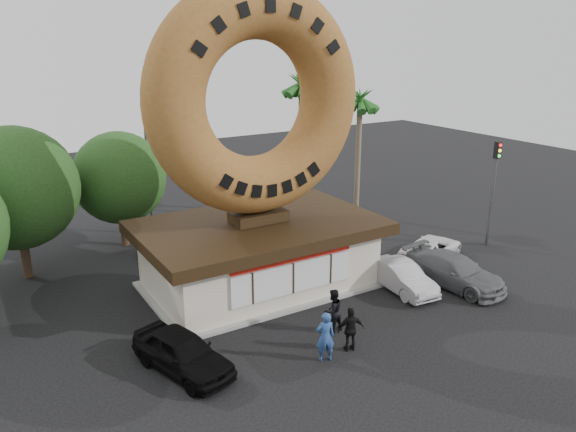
{
  "coord_description": "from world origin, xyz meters",
  "views": [
    {
      "loc": [
        -11.88,
        -16.11,
        11.64
      ],
      "look_at": [
        0.4,
        4.0,
        4.05
      ],
      "focal_mm": 35.0,
      "sensor_mm": 36.0,
      "label": 1
    }
  ],
  "objects_px": {
    "car_grey": "(454,271)",
    "car_black": "(183,352)",
    "donut_shop": "(259,252)",
    "giant_donut": "(257,100)",
    "person_right": "(351,329)",
    "car_silver": "(401,276)",
    "person_center": "(333,311)",
    "car_white": "(432,248)",
    "street_lamp": "(150,162)",
    "traffic_signal": "(494,181)",
    "person_left": "(325,337)"
  },
  "relations": [
    {
      "from": "donut_shop",
      "to": "traffic_signal",
      "type": "xyz_separation_m",
      "value": [
        14.0,
        -1.99,
        2.1
      ]
    },
    {
      "from": "person_left",
      "to": "person_right",
      "type": "relative_size",
      "value": 1.1
    },
    {
      "from": "street_lamp",
      "to": "person_center",
      "type": "relative_size",
      "value": 4.34
    },
    {
      "from": "donut_shop",
      "to": "giant_donut",
      "type": "height_order",
      "value": "giant_donut"
    },
    {
      "from": "car_black",
      "to": "car_grey",
      "type": "relative_size",
      "value": 0.85
    },
    {
      "from": "person_center",
      "to": "car_black",
      "type": "relative_size",
      "value": 0.42
    },
    {
      "from": "person_center",
      "to": "car_white",
      "type": "distance_m",
      "value": 9.93
    },
    {
      "from": "donut_shop",
      "to": "car_silver",
      "type": "distance_m",
      "value": 6.87
    },
    {
      "from": "donut_shop",
      "to": "person_left",
      "type": "relative_size",
      "value": 5.66
    },
    {
      "from": "giant_donut",
      "to": "person_center",
      "type": "distance_m",
      "value": 9.72
    },
    {
      "from": "giant_donut",
      "to": "car_white",
      "type": "distance_m",
      "value": 12.91
    },
    {
      "from": "street_lamp",
      "to": "car_silver",
      "type": "xyz_separation_m",
      "value": [
        7.39,
        -13.94,
        -3.8
      ]
    },
    {
      "from": "traffic_signal",
      "to": "car_silver",
      "type": "distance_m",
      "value": 9.25
    },
    {
      "from": "giant_donut",
      "to": "car_silver",
      "type": "height_order",
      "value": "giant_donut"
    },
    {
      "from": "person_center",
      "to": "car_silver",
      "type": "height_order",
      "value": "person_center"
    },
    {
      "from": "donut_shop",
      "to": "person_right",
      "type": "height_order",
      "value": "donut_shop"
    },
    {
      "from": "car_grey",
      "to": "car_white",
      "type": "height_order",
      "value": "car_grey"
    },
    {
      "from": "traffic_signal",
      "to": "person_left",
      "type": "height_order",
      "value": "traffic_signal"
    },
    {
      "from": "person_left",
      "to": "car_silver",
      "type": "relative_size",
      "value": 0.47
    },
    {
      "from": "person_left",
      "to": "car_grey",
      "type": "relative_size",
      "value": 0.38
    },
    {
      "from": "giant_donut",
      "to": "street_lamp",
      "type": "relative_size",
      "value": 1.29
    },
    {
      "from": "donut_shop",
      "to": "person_right",
      "type": "bearing_deg",
      "value": -88.72
    },
    {
      "from": "person_right",
      "to": "car_black",
      "type": "distance_m",
      "value": 6.38
    },
    {
      "from": "car_silver",
      "to": "person_left",
      "type": "bearing_deg",
      "value": -150.3
    },
    {
      "from": "car_white",
      "to": "giant_donut",
      "type": "bearing_deg",
      "value": 60.33
    },
    {
      "from": "person_center",
      "to": "car_black",
      "type": "bearing_deg",
      "value": -10.7
    },
    {
      "from": "car_grey",
      "to": "donut_shop",
      "type": "bearing_deg",
      "value": 141.81
    },
    {
      "from": "traffic_signal",
      "to": "person_center",
      "type": "relative_size",
      "value": 3.29
    },
    {
      "from": "person_left",
      "to": "car_white",
      "type": "bearing_deg",
      "value": -135.91
    },
    {
      "from": "car_silver",
      "to": "traffic_signal",
      "type": "bearing_deg",
      "value": 17.03
    },
    {
      "from": "donut_shop",
      "to": "traffic_signal",
      "type": "distance_m",
      "value": 14.3
    },
    {
      "from": "person_right",
      "to": "car_silver",
      "type": "xyz_separation_m",
      "value": [
        5.37,
        3.09,
        -0.21
      ]
    },
    {
      "from": "giant_donut",
      "to": "traffic_signal",
      "type": "relative_size",
      "value": 1.7
    },
    {
      "from": "car_black",
      "to": "car_grey",
      "type": "xyz_separation_m",
      "value": [
        13.97,
        0.07,
        0.0
      ]
    },
    {
      "from": "car_grey",
      "to": "car_silver",
      "type": "bearing_deg",
      "value": 152.22
    },
    {
      "from": "giant_donut",
      "to": "car_white",
      "type": "xyz_separation_m",
      "value": [
        9.68,
        -1.83,
        -8.34
      ]
    },
    {
      "from": "street_lamp",
      "to": "car_white",
      "type": "distance_m",
      "value": 16.97
    },
    {
      "from": "donut_shop",
      "to": "car_black",
      "type": "relative_size",
      "value": 2.54
    },
    {
      "from": "person_right",
      "to": "car_silver",
      "type": "distance_m",
      "value": 6.2
    },
    {
      "from": "person_left",
      "to": "car_white",
      "type": "height_order",
      "value": "person_left"
    },
    {
      "from": "street_lamp",
      "to": "giant_donut",
      "type": "bearing_deg",
      "value": -79.49
    },
    {
      "from": "person_right",
      "to": "traffic_signal",
      "type": "bearing_deg",
      "value": -143.8
    },
    {
      "from": "street_lamp",
      "to": "car_black",
      "type": "xyz_separation_m",
      "value": [
        -4.02,
        -14.98,
        -3.73
      ]
    },
    {
      "from": "street_lamp",
      "to": "person_center",
      "type": "bearing_deg",
      "value": -81.54
    },
    {
      "from": "person_right",
      "to": "car_white",
      "type": "height_order",
      "value": "person_right"
    },
    {
      "from": "car_grey",
      "to": "car_black",
      "type": "bearing_deg",
      "value": 173.25
    },
    {
      "from": "person_right",
      "to": "car_grey",
      "type": "distance_m",
      "value": 8.22
    },
    {
      "from": "street_lamp",
      "to": "donut_shop",
      "type": "bearing_deg",
      "value": -79.5
    },
    {
      "from": "car_grey",
      "to": "person_center",
      "type": "bearing_deg",
      "value": 177.01
    },
    {
      "from": "giant_donut",
      "to": "person_right",
      "type": "relative_size",
      "value": 5.72
    }
  ]
}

